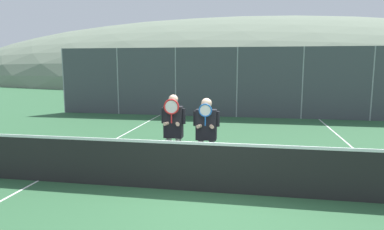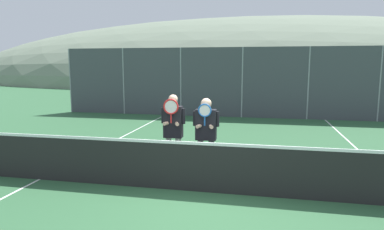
% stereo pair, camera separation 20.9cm
% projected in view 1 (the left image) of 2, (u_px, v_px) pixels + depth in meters
% --- Properties ---
extents(ground_plane, '(120.00, 120.00, 0.00)m').
position_uv_depth(ground_plane, '(211.00, 192.00, 6.63)').
color(ground_plane, '#2D5B38').
extents(hill_distant, '(93.73, 52.07, 18.22)m').
position_uv_depth(hill_distant, '(249.00, 80.00, 53.58)').
color(hill_distant, slate).
rests_on(hill_distant, ground_plane).
extents(clubhouse_building, '(19.09, 5.50, 3.41)m').
position_uv_depth(clubhouse_building, '(238.00, 75.00, 23.74)').
color(clubhouse_building, '#9EA3A8').
rests_on(clubhouse_building, ground_plane).
extents(fence_back, '(17.58, 0.06, 3.24)m').
position_uv_depth(fence_back, '(237.00, 83.00, 15.83)').
color(fence_back, gray).
rests_on(fence_back, ground_plane).
extents(tennis_net, '(9.98, 0.09, 1.09)m').
position_uv_depth(tennis_net, '(211.00, 167.00, 6.56)').
color(tennis_net, gray).
rests_on(tennis_net, ground_plane).
extents(court_line_left_sideline, '(0.05, 16.00, 0.01)m').
position_uv_depth(court_line_left_sideline, '(100.00, 147.00, 10.20)').
color(court_line_left_sideline, white).
rests_on(court_line_left_sideline, ground_plane).
extents(court_line_right_sideline, '(0.05, 16.00, 0.01)m').
position_uv_depth(court_line_right_sideline, '(367.00, 159.00, 8.90)').
color(court_line_right_sideline, white).
rests_on(court_line_right_sideline, ground_plane).
extents(player_leftmost, '(0.54, 0.34, 1.81)m').
position_uv_depth(player_leftmost, '(173.00, 129.00, 7.45)').
color(player_leftmost, white).
rests_on(player_leftmost, ground_plane).
extents(player_center_left, '(0.58, 0.34, 1.74)m').
position_uv_depth(player_center_left, '(206.00, 130.00, 7.40)').
color(player_center_left, '#56565B').
rests_on(player_center_left, ground_plane).
extents(car_far_left, '(4.42, 2.02, 1.84)m').
position_uv_depth(car_far_left, '(165.00, 91.00, 19.52)').
color(car_far_left, '#285638').
rests_on(car_far_left, ground_plane).
extents(car_left_of_center, '(4.50, 2.03, 1.84)m').
position_uv_depth(car_left_of_center, '(259.00, 92.00, 19.01)').
color(car_left_of_center, '#B2B7BC').
rests_on(car_left_of_center, ground_plane).
extents(car_center, '(4.74, 1.90, 1.73)m').
position_uv_depth(car_center, '(365.00, 95.00, 17.87)').
color(car_center, maroon).
rests_on(car_center, ground_plane).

